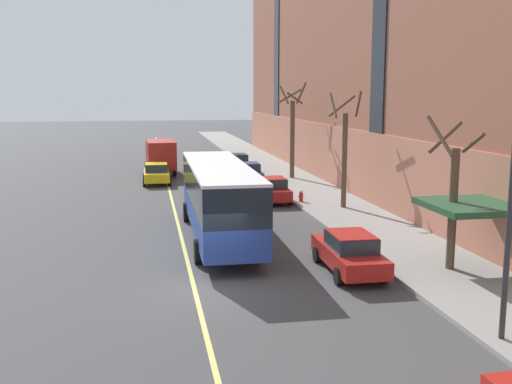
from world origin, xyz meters
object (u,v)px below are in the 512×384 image
Objects in this scene: taxi_cab at (156,173)px; parked_car_red_5 at (272,190)px; fire_hydrant at (301,196)px; parked_car_red_0 at (349,252)px; parked_car_black_2 at (237,163)px; street_tree_mid_block at (453,196)px; city_bus at (219,196)px; box_truck at (160,155)px; parked_car_navy_3 at (248,173)px; street_tree_far_uptown at (344,151)px; street_tree_far_downtown at (292,130)px.

parked_car_red_5 is at bearing -52.16° from taxi_cab.
parked_car_red_5 reaches higher than fire_hydrant.
parked_car_red_0 is 1.12× the size of taxi_cab.
parked_car_black_2 is 0.84× the size of street_tree_mid_block.
city_bus is 2.97× the size of taxi_cab.
taxi_cab is (-0.43, -5.01, -0.87)m from box_truck.
parked_car_navy_3 is at bearing 98.90° from street_tree_mid_block.
street_tree_far_uptown reaches higher than parked_car_red_5.
city_bus reaches higher than parked_car_red_0.
taxi_cab is 0.64× the size of street_tree_far_uptown.
fire_hydrant is at bearing -32.22° from parked_car_red_5.
parked_car_red_5 is (0.21, 15.07, -0.00)m from parked_car_red_0.
parked_car_red_0 is 29.72m from box_truck.
parked_car_navy_3 is 12.10m from street_tree_far_uptown.
street_tree_mid_block is at bearing -83.29° from parked_car_black_2.
parked_car_red_5 is 5.45m from street_tree_far_uptown.
box_truck is at bearing 108.78° from street_tree_mid_block.
parked_car_red_0 is 4.38m from street_tree_mid_block.
parked_car_black_2 is 6.70× the size of fire_hydrant.
parked_car_navy_3 is at bearing -91.25° from parked_car_black_2.
city_bus reaches higher than parked_car_black_2.
parked_car_red_5 is 0.58× the size of street_tree_far_downtown.
street_tree_far_uptown is (8.02, 5.96, 1.39)m from city_bus.
parked_car_black_2 reaches higher than fire_hydrant.
taxi_cab is at bearing 105.69° from parked_car_red_0.
taxi_cab is at bearing 130.66° from fire_hydrant.
parked_car_red_0 and taxi_cab have the same top height.
city_bus is 24.24m from parked_car_black_2.
parked_car_navy_3 is at bearing 89.89° from parked_car_red_0.
street_tree_far_uptown is at bearing -78.61° from parked_car_black_2.
parked_car_black_2 is 14.70m from parked_car_red_5.
street_tree_far_downtown is (-0.00, 12.54, 0.41)m from street_tree_far_uptown.
taxi_cab is 16.25m from street_tree_far_uptown.
parked_car_navy_3 is at bearing 108.46° from street_tree_far_uptown.
box_truck is at bearing 95.17° from city_bus.
street_tree_far_downtown is at bearing -24.28° from box_truck.
parked_car_red_0 is 24.95m from taxi_cab.
street_tree_far_downtown is (3.74, 1.34, 3.06)m from parked_car_navy_3.
taxi_cab is 0.57× the size of street_tree_far_downtown.
box_truck reaches higher than parked_car_red_0.
parked_car_red_0 and parked_car_red_5 have the same top height.
parked_car_red_5 is 16.23m from street_tree_mid_block.
city_bus is 10.20m from parked_car_red_5.
city_bus reaches higher than box_truck.
fire_hydrant is at bearing 97.58° from street_tree_mid_block.
parked_car_red_0 is at bearing -90.78° from parked_car_red_5.
street_tree_far_downtown is (0.02, 25.08, 0.91)m from street_tree_mid_block.
fire_hydrant is (8.13, -14.97, -1.16)m from box_truck.
box_truck is at bearing 155.72° from street_tree_far_downtown.
box_truck is 19.94m from street_tree_far_uptown.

